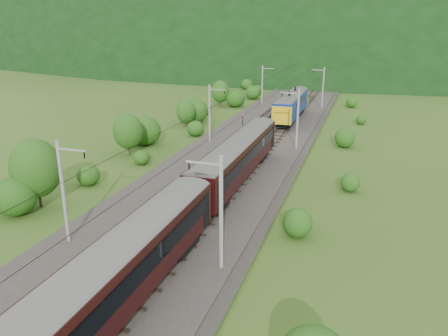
% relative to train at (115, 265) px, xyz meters
% --- Properties ---
extents(ground, '(600.00, 600.00, 0.00)m').
position_rel_train_xyz_m(ground, '(-2.40, 6.94, -3.67)').
color(ground, '#335219').
rests_on(ground, ground).
extents(railbed, '(14.00, 220.00, 0.30)m').
position_rel_train_xyz_m(railbed, '(-2.40, 16.94, -3.52)').
color(railbed, '#38332D').
rests_on(railbed, ground).
extents(track_left, '(2.40, 220.00, 0.27)m').
position_rel_train_xyz_m(track_left, '(-4.80, 16.94, -3.30)').
color(track_left, brown).
rests_on(track_left, railbed).
extents(track_right, '(2.40, 220.00, 0.27)m').
position_rel_train_xyz_m(track_right, '(-0.00, 16.94, -3.30)').
color(track_right, brown).
rests_on(track_right, railbed).
extents(catenary_left, '(2.54, 192.28, 8.00)m').
position_rel_train_xyz_m(catenary_left, '(-8.52, 38.94, 0.83)').
color(catenary_left, gray).
rests_on(catenary_left, railbed).
extents(catenary_right, '(2.54, 192.28, 8.00)m').
position_rel_train_xyz_m(catenary_right, '(3.72, 38.94, 0.83)').
color(catenary_right, gray).
rests_on(catenary_right, railbed).
extents(overhead_wires, '(4.83, 198.00, 0.03)m').
position_rel_train_xyz_m(overhead_wires, '(-2.40, 16.94, 3.43)').
color(overhead_wires, black).
rests_on(overhead_wires, ground).
extents(mountain_main, '(504.00, 360.00, 244.00)m').
position_rel_train_xyz_m(mountain_main, '(-2.40, 266.94, -3.67)').
color(mountain_main, black).
rests_on(mountain_main, ground).
extents(mountain_ridge, '(336.00, 280.00, 132.00)m').
position_rel_train_xyz_m(mountain_ridge, '(-122.40, 306.94, -3.67)').
color(mountain_ridge, black).
rests_on(mountain_ridge, ground).
extents(train, '(3.11, 125.88, 5.42)m').
position_rel_train_xyz_m(train, '(0.00, 0.00, 0.00)').
color(train, black).
rests_on(train, ground).
extents(hazard_post_near, '(0.16, 0.16, 1.54)m').
position_rel_train_xyz_m(hazard_post_near, '(-2.91, 41.50, -2.60)').
color(hazard_post_near, red).
rests_on(hazard_post_near, railbed).
extents(hazard_post_far, '(0.18, 0.18, 1.68)m').
position_rel_train_xyz_m(hazard_post_far, '(-2.21, 43.44, -2.53)').
color(hazard_post_far, red).
rests_on(hazard_post_far, railbed).
extents(signal, '(0.21, 0.21, 1.86)m').
position_rel_train_xyz_m(signal, '(-6.92, 50.33, -2.27)').
color(signal, black).
rests_on(signal, railbed).
extents(vegetation_left, '(12.76, 149.00, 6.53)m').
position_rel_train_xyz_m(vegetation_left, '(-15.54, 22.75, -1.38)').
color(vegetation_left, '#235516').
rests_on(vegetation_left, ground).
extents(vegetation_right, '(6.04, 109.06, 3.06)m').
position_rel_train_xyz_m(vegetation_right, '(9.95, 15.40, -2.46)').
color(vegetation_right, '#235516').
rests_on(vegetation_right, ground).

